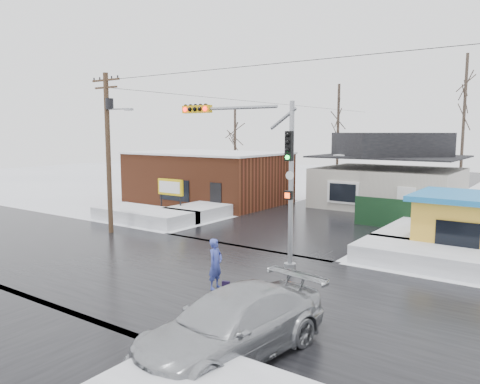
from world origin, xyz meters
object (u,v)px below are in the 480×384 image
Objects in this scene: pedestrian at (216,264)px; marquee_sign at (170,188)px; traffic_signal at (259,161)px; kiosk at (466,224)px; utility_pole at (109,144)px; car at (232,326)px.

marquee_sign is at bearing 46.49° from pedestrian.
traffic_signal is 10.43m from kiosk.
utility_pole is 18.95m from kiosk.
kiosk reaches higher than car.
pedestrian is 5.29m from car.
utility_pole is (-10.36, 0.53, 0.57)m from traffic_signal.
utility_pole is 17.08m from car.
pedestrian is at bearing -121.70° from kiosk.
marquee_sign is 20.95m from car.
marquee_sign is 15.69m from pedestrian.
pedestrian is at bearing -82.34° from traffic_signal.
pedestrian is 0.32× the size of car.
car is at bearing -29.10° from utility_pole.
utility_pole is 1.96× the size of kiosk.
traffic_signal is at bearing -29.72° from marquee_sign.
kiosk is at bearing 44.84° from traffic_signal.
traffic_signal is 1.20× the size of car.
kiosk is 12.53m from pedestrian.
kiosk is (17.43, 6.49, -3.65)m from utility_pole.
car is at bearing -42.12° from marquee_sign.
kiosk is 0.79× the size of car.
traffic_signal reaches higher than car.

